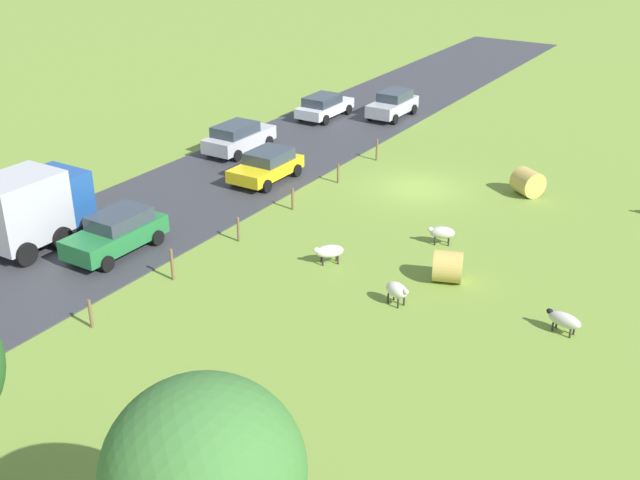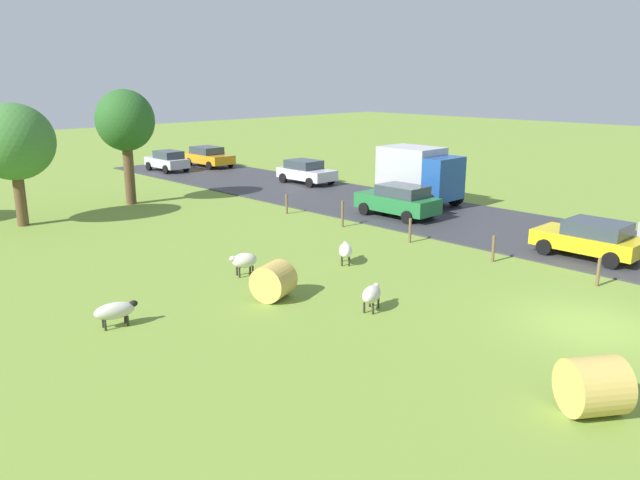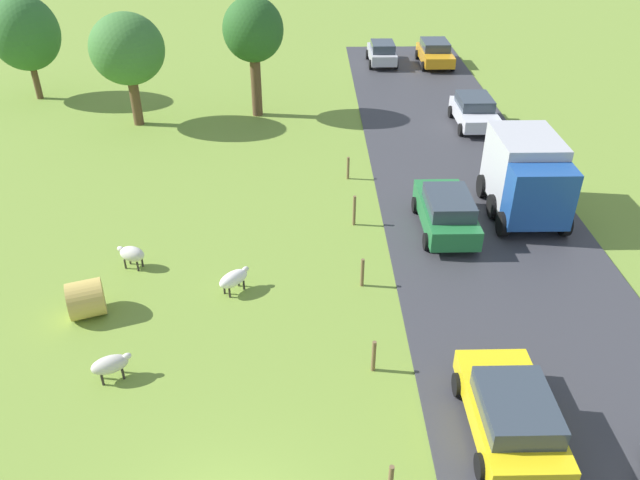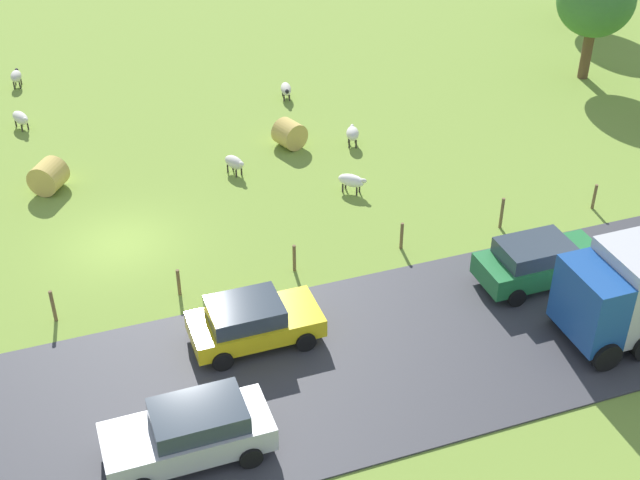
# 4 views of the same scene
# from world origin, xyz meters

# --- Properties ---
(ground_plane) EXTENTS (160.00, 160.00, 0.00)m
(ground_plane) POSITION_xyz_m (0.00, 0.00, 0.00)
(ground_plane) COLOR olive
(road_strip) EXTENTS (8.00, 80.00, 0.06)m
(road_strip) POSITION_xyz_m (8.92, 0.00, 0.03)
(road_strip) COLOR #38383D
(road_strip) RESTS_ON ground_plane
(sheep_0) EXTENTS (1.13, 0.67, 0.82)m
(sheep_0) POSITION_xyz_m (-15.84, -2.62, 0.56)
(sheep_0) COLOR beige
(sheep_0) RESTS_ON ground_plane
(sheep_1) EXTENTS (1.15, 1.15, 0.79)m
(sheep_1) POSITION_xyz_m (-0.58, 9.37, 0.53)
(sheep_1) COLOR white
(sheep_1) RESTS_ON ground_plane
(sheep_2) EXTENTS (1.17, 0.88, 0.79)m
(sheep_2) POSITION_xyz_m (-3.63, 5.34, 0.53)
(sheep_2) COLOR beige
(sheep_2) RESTS_ON ground_plane
(sheep_3) EXTENTS (1.31, 0.72, 0.74)m
(sheep_3) POSITION_xyz_m (-9.97, 9.63, 0.49)
(sheep_3) COLOR beige
(sheep_3) RESTS_ON ground_plane
(sheep_4) EXTENTS (1.09, 0.81, 0.85)m
(sheep_4) POSITION_xyz_m (-4.34, 10.89, 0.57)
(sheep_4) COLOR silver
(sheep_4) RESTS_ON ground_plane
(sheep_5) EXTENTS (1.32, 0.91, 0.78)m
(sheep_5) POSITION_xyz_m (-10.98, -2.73, 0.52)
(sheep_5) COLOR silver
(sheep_5) RESTS_ON ground_plane
(hay_bale_0) EXTENTS (1.70, 1.73, 1.28)m
(hay_bale_0) POSITION_xyz_m (-4.84, -2.03, 0.64)
(hay_bale_0) COLOR tan
(hay_bale_0) RESTS_ON ground_plane
(hay_bale_1) EXTENTS (1.43, 1.51, 1.21)m
(hay_bale_1) POSITION_xyz_m (-5.16, 8.25, 0.61)
(hay_bale_1) COLOR tan
(hay_bale_1) RESTS_ON ground_plane
(tree_0) EXTENTS (3.80, 3.80, 5.88)m
(tree_0) POSITION_xyz_m (-7.26, 24.72, 4.03)
(tree_0) COLOR brown
(tree_0) RESTS_ON ground_plane
(fence_post_0) EXTENTS (0.12, 0.12, 1.18)m
(fence_post_0) POSITION_xyz_m (3.75, -2.67, 0.59)
(fence_post_0) COLOR brown
(fence_post_0) RESTS_ON ground_plane
(fence_post_1) EXTENTS (0.12, 0.12, 1.01)m
(fence_post_1) POSITION_xyz_m (3.75, 1.43, 0.50)
(fence_post_1) COLOR brown
(fence_post_1) RESTS_ON ground_plane
(fence_post_2) EXTENTS (0.12, 0.12, 1.06)m
(fence_post_2) POSITION_xyz_m (3.75, 5.52, 0.53)
(fence_post_2) COLOR brown
(fence_post_2) RESTS_ON ground_plane
(fence_post_3) EXTENTS (0.12, 0.12, 1.08)m
(fence_post_3) POSITION_xyz_m (3.75, 9.62, 0.54)
(fence_post_3) COLOR brown
(fence_post_3) RESTS_ON ground_plane
(fence_post_4) EXTENTS (0.12, 0.12, 1.29)m
(fence_post_4) POSITION_xyz_m (3.75, 13.72, 0.64)
(fence_post_4) COLOR brown
(fence_post_4) RESTS_ON ground_plane
(fence_post_5) EXTENTS (0.12, 0.12, 1.06)m
(fence_post_5) POSITION_xyz_m (3.75, 17.81, 0.53)
(fence_post_5) COLOR brown
(fence_post_5) RESTS_ON ground_plane
(truck_0) EXTENTS (2.70, 4.44, 3.17)m
(truck_0) POSITION_xyz_m (10.58, 14.41, 1.77)
(truck_0) COLOR #1E4C99
(truck_0) RESTS_ON road_strip
(car_1) EXTENTS (2.18, 4.07, 1.49)m
(car_1) POSITION_xyz_m (6.94, 3.10, 0.84)
(car_1) COLOR yellow
(car_1) RESTS_ON road_strip
(car_4) EXTENTS (2.07, 4.34, 1.65)m
(car_4) POSITION_xyz_m (7.25, 13.12, 0.92)
(car_4) COLOR #237238
(car_4) RESTS_ON road_strip
(car_5) EXTENTS (2.10, 4.49, 1.63)m
(car_5) POSITION_xyz_m (10.91, 0.25, 0.91)
(car_5) COLOR #B7B7BC
(car_5) RESTS_ON road_strip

